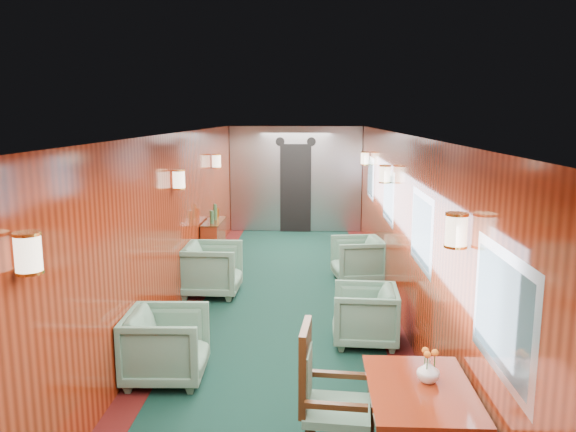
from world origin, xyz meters
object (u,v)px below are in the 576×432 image
object	(u,v)px
dining_table	(420,404)
armchair_right_near	(365,315)
side_chair	(323,393)
credenza	(214,244)
armchair_right_far	(357,259)
armchair_left_near	(167,345)
armchair_left_far	(212,269)

from	to	relation	value
dining_table	armchair_right_near	xyz separation A→B (m)	(-0.13, 2.60, -0.31)
side_chair	credenza	bearing A→B (deg)	113.07
side_chair	dining_table	bearing A→B (deg)	-10.67
dining_table	armchair_right_far	xyz separation A→B (m)	(-0.00, 5.14, -0.30)
armchair_left_near	armchair_right_far	size ratio (longest dim) A/B	1.02
credenza	armchair_right_far	world-z (taller)	credenza
armchair_right_near	credenza	bearing A→B (deg)	-140.76
dining_table	credenza	size ratio (longest dim) A/B	0.93
dining_table	armchair_left_near	size ratio (longest dim) A/B	1.31
armchair_right_near	armchair_left_far	bearing A→B (deg)	-126.21
armchair_left_near	armchair_right_far	world-z (taller)	armchair_left_near
side_chair	armchair_left_far	bearing A→B (deg)	116.12
credenza	armchair_left_far	size ratio (longest dim) A/B	1.31
dining_table	armchair_right_near	world-z (taller)	dining_table
side_chair	armchair_right_far	xyz separation A→B (m)	(0.67, 4.95, -0.26)
armchair_left_far	side_chair	bearing A→B (deg)	-157.99
dining_table	armchair_right_far	bearing A→B (deg)	90.48
armchair_left_far	credenza	bearing A→B (deg)	9.82
side_chair	armchair_left_far	world-z (taller)	side_chair
dining_table	armchair_left_far	bearing A→B (deg)	117.63
armchair_left_near	side_chair	bearing A→B (deg)	-134.20
credenza	armchair_right_far	bearing A→B (deg)	-14.91
credenza	armchair_right_far	xyz separation A→B (m)	(2.44, -0.65, -0.08)
side_chair	armchair_right_far	size ratio (longest dim) A/B	1.46
armchair_left_far	armchair_right_far	world-z (taller)	armchair_left_far
dining_table	credenza	xyz separation A→B (m)	(-2.44, 5.79, -0.22)
armchair_right_far	dining_table	bearing A→B (deg)	-8.60
credenza	armchair_left_near	distance (m)	4.20
dining_table	side_chair	distance (m)	0.70
dining_table	armchair_right_far	distance (m)	5.15
dining_table	armchair_right_near	distance (m)	2.62
credenza	armchair_left_near	bearing A→B (deg)	-86.77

